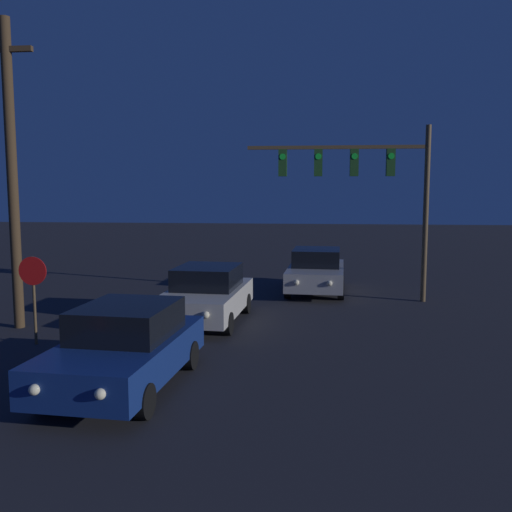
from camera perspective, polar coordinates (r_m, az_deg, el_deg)
The scene contains 6 objects.
car_near at distance 11.30m, azimuth -13.01°, elevation -8.86°, with size 2.29×4.49×1.58m.
car_mid at distance 16.37m, azimuth -4.98°, elevation -3.85°, with size 2.23×4.47×1.58m.
car_far at distance 21.06m, azimuth 6.04°, elevation -1.48°, with size 2.19×4.46×1.58m.
traffic_signal_mast at distance 19.54m, azimuth 10.99°, elevation 7.68°, with size 6.06×0.30×5.87m.
stop_sign at distance 14.83m, azimuth -21.38°, elevation -2.59°, with size 0.70×0.07×2.17m.
utility_pole at distance 16.68m, azimuth -23.22°, elevation 7.77°, with size 1.44×0.28×8.22m.
Camera 1 is at (1.55, -1.55, 3.81)m, focal length 40.00 mm.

